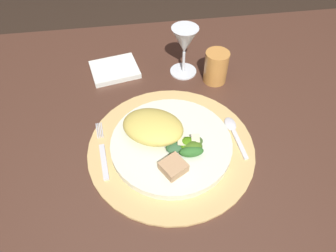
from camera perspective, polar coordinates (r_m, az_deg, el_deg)
The scene contains 12 objects.
ground_plane at distance 1.37m, azimuth 2.96°, elevation -18.04°, with size 6.00×6.00×0.00m, color #2E2219.
dining_table at distance 0.87m, azimuth 4.45°, elevation -2.72°, with size 1.29×0.89×0.70m.
placemat at distance 0.70m, azimuth 0.60°, elevation -3.96°, with size 0.38×0.38×0.01m, color tan.
dinner_plate at distance 0.69m, azimuth 0.61°, elevation -3.35°, with size 0.27×0.27×0.02m, color silver.
pasta_serving at distance 0.68m, azimuth -2.83°, elevation -0.12°, with size 0.14×0.11×0.04m, color #D7C056.
salad_greens at distance 0.66m, azimuth 3.75°, elevation -3.82°, with size 0.09×0.06×0.02m.
bread_piece at distance 0.63m, azimuth 1.02°, elevation -7.64°, with size 0.05×0.05×0.02m, color tan.
fork at distance 0.70m, azimuth -12.11°, elevation -4.89°, with size 0.03×0.16×0.00m.
spoon at distance 0.74m, azimuth 12.05°, elevation -0.72°, with size 0.03×0.13×0.01m.
napkin at distance 0.91m, azimuth -9.95°, elevation 10.35°, with size 0.13×0.11×0.01m, color white.
wine_glass at distance 0.84m, azimuth 3.39°, elevation 15.32°, with size 0.08×0.08×0.14m.
amber_tumbler at distance 0.85m, azimuth 8.96°, elevation 10.85°, with size 0.06×0.06×0.09m, color #C9863F.
Camera 1 is at (-0.15, -0.53, 1.26)m, focal length 32.61 mm.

